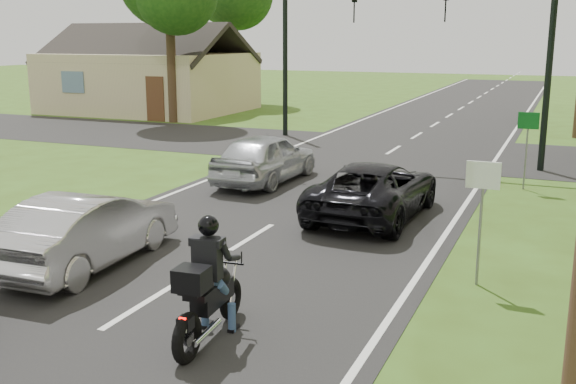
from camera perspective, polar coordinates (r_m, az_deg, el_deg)
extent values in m
plane|color=#375116|center=(10.90, -12.33, -9.42)|extent=(140.00, 140.00, 0.00)
cube|color=black|center=(19.55, 4.63, 0.89)|extent=(8.00, 100.00, 0.01)
cube|color=black|center=(25.22, 8.92, 3.52)|extent=(60.00, 7.00, 0.01)
torus|color=black|center=(10.14, -4.89, -8.96)|extent=(0.18, 0.64, 0.63)
torus|color=black|center=(8.96, -8.55, -12.14)|extent=(0.20, 0.69, 0.68)
cube|color=black|center=(9.51, -6.40, -8.67)|extent=(0.33, 0.92, 0.29)
sphere|color=black|center=(9.65, -5.83, -7.24)|extent=(0.32, 0.32, 0.32)
cube|color=black|center=(9.17, -7.30, -8.40)|extent=(0.36, 0.55, 0.10)
cube|color=#FF0C07|center=(8.75, -8.93, -10.61)|extent=(0.10, 0.04, 0.05)
cylinder|color=silver|center=(9.14, -6.85, -11.70)|extent=(0.14, 0.76, 0.09)
cylinder|color=black|center=(9.76, -5.40, -5.94)|extent=(0.59, 0.08, 0.03)
cube|color=black|center=(8.83, -8.15, -7.30)|extent=(0.45, 0.41, 0.30)
cube|color=black|center=(9.19, -6.86, -5.62)|extent=(0.40, 0.24, 0.57)
sphere|color=black|center=(9.12, -6.76, -2.84)|extent=(0.29, 0.29, 0.29)
cylinder|color=navy|center=(9.88, -7.04, -10.22)|extent=(0.12, 0.12, 0.43)
cylinder|color=navy|center=(9.72, -4.77, -10.57)|extent=(0.12, 0.12, 0.43)
imported|color=black|center=(15.68, 7.31, 0.22)|extent=(2.30, 4.71, 1.29)
imported|color=silver|center=(12.78, -16.59, -3.03)|extent=(1.64, 4.17, 1.35)
imported|color=#AFB3B8|center=(19.27, -1.93, 2.94)|extent=(1.82, 4.27, 1.44)
cylinder|color=black|center=(22.21, 21.19, 9.32)|extent=(0.20, 0.20, 6.00)
imported|color=black|center=(22.54, 13.21, 15.11)|extent=(0.16, 0.36, 1.00)
imported|color=black|center=(23.25, 5.65, 15.31)|extent=(0.16, 0.36, 1.00)
cylinder|color=black|center=(28.46, -0.24, 10.81)|extent=(0.20, 0.20, 6.00)
cylinder|color=slate|center=(11.66, 15.95, -2.93)|extent=(0.05, 0.05, 2.00)
cube|color=silver|center=(11.43, 16.21, 1.38)|extent=(0.55, 0.04, 0.45)
cylinder|color=slate|center=(19.45, 19.50, 3.10)|extent=(0.05, 0.05, 2.00)
cube|color=#0C591E|center=(19.30, 19.70, 5.72)|extent=(0.55, 0.04, 0.45)
cylinder|color=#332316|center=(33.41, -9.86, 11.09)|extent=(0.44, 0.44, 6.16)
cylinder|color=#332316|center=(43.07, -4.88, 12.00)|extent=(0.44, 0.44, 6.72)
cube|color=#C4B788|center=(39.01, -11.60, 9.10)|extent=(10.00, 8.00, 3.20)
cube|color=black|center=(37.30, -13.51, 12.07)|extent=(10.20, 4.00, 2.29)
cube|color=black|center=(40.60, -10.12, 12.27)|extent=(10.20, 4.00, 2.29)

